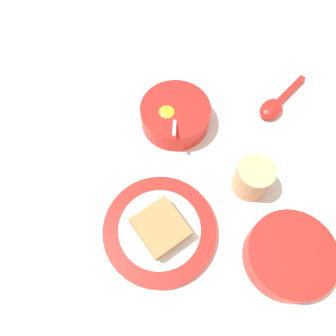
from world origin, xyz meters
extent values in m
plane|color=beige|center=(0.00, 0.00, 0.00)|extent=(3.00, 3.00, 0.00)
cylinder|color=red|center=(0.07, -0.14, 0.03)|extent=(0.15, 0.15, 0.05)
cylinder|color=white|center=(0.07, -0.14, 0.03)|extent=(0.13, 0.13, 0.02)
ellipsoid|color=yellow|center=(0.08, -0.13, 0.05)|extent=(0.04, 0.04, 0.02)
ellipsoid|color=yellow|center=(0.08, -0.12, 0.05)|extent=(0.03, 0.03, 0.02)
cylinder|color=black|center=(0.06, -0.13, 0.04)|extent=(0.03, 0.03, 0.00)
ellipsoid|color=silver|center=(0.07, -0.12, 0.05)|extent=(0.03, 0.02, 0.01)
cube|color=silver|center=(0.06, -0.08, 0.07)|extent=(0.01, 0.05, 0.03)
cylinder|color=red|center=(0.05, 0.12, 0.01)|extent=(0.22, 0.22, 0.02)
cylinder|color=white|center=(0.05, 0.12, 0.02)|extent=(0.16, 0.16, 0.00)
cube|color=brown|center=(0.05, 0.12, 0.03)|extent=(0.12, 0.12, 0.02)
cube|color=#9E7042|center=(0.05, 0.12, 0.04)|extent=(0.12, 0.12, 0.02)
ellipsoid|color=red|center=(-0.14, -0.20, 0.01)|extent=(0.07, 0.08, 0.03)
cube|color=red|center=(-0.19, -0.27, 0.01)|extent=(0.07, 0.10, 0.01)
cylinder|color=red|center=(-0.19, 0.12, 0.03)|extent=(0.16, 0.16, 0.05)
cylinder|color=white|center=(-0.19, 0.12, 0.04)|extent=(0.13, 0.13, 0.02)
cylinder|color=tan|center=(-0.11, -0.01, 0.04)|extent=(0.07, 0.07, 0.08)
cylinder|color=#472B16|center=(-0.11, -0.01, 0.07)|extent=(0.06, 0.06, 0.01)
camera|label=1|loc=(0.01, 0.27, 0.64)|focal=35.00mm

